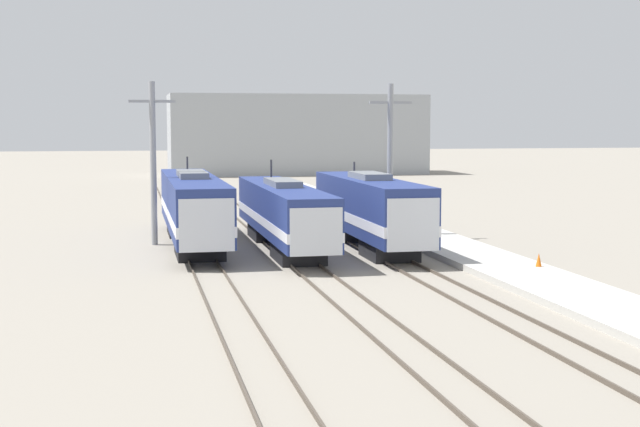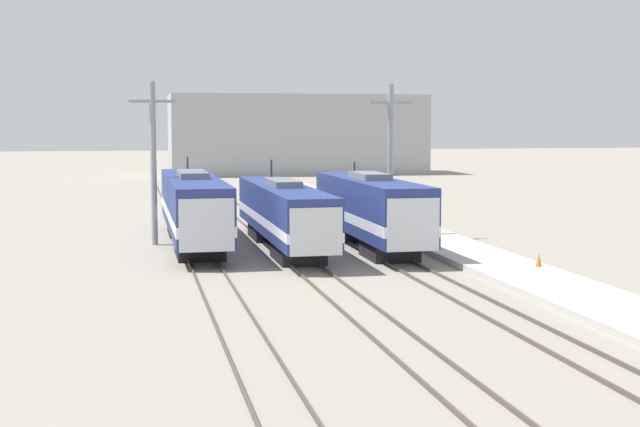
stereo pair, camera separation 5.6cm
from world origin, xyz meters
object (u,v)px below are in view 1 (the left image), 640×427
(locomotive_far_right, at_px, (372,210))
(locomotive_far_left, at_px, (193,208))
(catenary_tower_left, at_px, (153,160))
(traffic_cone, at_px, (539,260))
(catenary_tower_right, at_px, (390,158))
(locomotive_center, at_px, (284,214))

(locomotive_far_right, bearing_deg, locomotive_far_left, 159.15)
(catenary_tower_left, bearing_deg, locomotive_far_right, -20.95)
(traffic_cone, bearing_deg, catenary_tower_right, 103.02)
(catenary_tower_right, bearing_deg, locomotive_center, -152.45)
(locomotive_far_left, relative_size, locomotive_far_right, 1.23)
(locomotive_center, distance_m, locomotive_far_right, 4.93)
(locomotive_center, distance_m, catenary_tower_right, 8.69)
(locomotive_far_left, distance_m, locomotive_center, 5.68)
(locomotive_far_right, height_order, traffic_cone, locomotive_far_right)
(locomotive_far_right, distance_m, traffic_cone, 11.08)
(catenary_tower_left, bearing_deg, locomotive_center, -28.16)
(locomotive_far_right, xyz_separation_m, catenary_tower_right, (2.40, 4.57, 2.73))
(locomotive_far_right, distance_m, catenary_tower_left, 13.07)
(locomotive_far_left, distance_m, catenary_tower_left, 3.62)
(locomotive_center, height_order, catenary_tower_left, catenary_tower_left)
(catenary_tower_left, bearing_deg, locomotive_far_left, -21.37)
(locomotive_far_left, relative_size, catenary_tower_right, 2.08)
(locomotive_far_right, relative_size, catenary_tower_left, 1.69)
(locomotive_center, relative_size, traffic_cone, 28.76)
(locomotive_far_left, relative_size, locomotive_center, 1.06)
(locomotive_far_right, bearing_deg, traffic_cone, -59.10)
(locomotive_center, bearing_deg, locomotive_far_left, 149.00)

